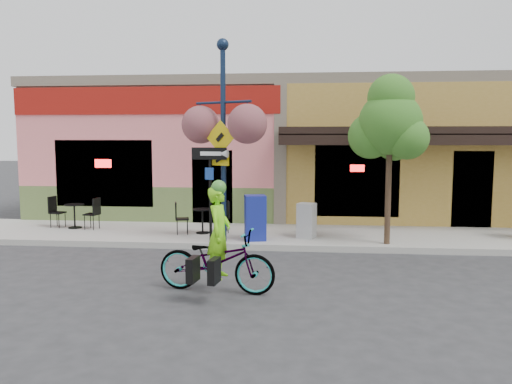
# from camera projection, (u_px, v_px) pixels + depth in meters

# --- Properties ---
(ground) EXTENTS (90.00, 90.00, 0.00)m
(ground) POSITION_uv_depth(u_px,v_px,m) (317.00, 257.00, 11.17)
(ground) COLOR #2D2D30
(ground) RESTS_ON ground
(sidewalk) EXTENTS (24.00, 3.00, 0.15)m
(sidewalk) POSITION_uv_depth(u_px,v_px,m) (315.00, 236.00, 13.14)
(sidewalk) COLOR #9E9B93
(sidewalk) RESTS_ON ground
(curb) EXTENTS (24.00, 0.12, 0.15)m
(curb) POSITION_uv_depth(u_px,v_px,m) (316.00, 248.00, 11.70)
(curb) COLOR #A8A59E
(curb) RESTS_ON ground
(building) EXTENTS (18.20, 8.20, 4.50)m
(building) POSITION_uv_depth(u_px,v_px,m) (313.00, 149.00, 18.35)
(building) COLOR #F6797D
(building) RESTS_ON ground
(bicycle) EXTENTS (2.16, 1.02, 1.09)m
(bicycle) POSITION_uv_depth(u_px,v_px,m) (216.00, 261.00, 8.60)
(bicycle) COLOR maroon
(bicycle) RESTS_ON ground
(cyclist_rider) EXTENTS (0.46, 0.63, 1.59)m
(cyclist_rider) POSITION_uv_depth(u_px,v_px,m) (219.00, 247.00, 8.57)
(cyclist_rider) COLOR #7BE317
(cyclist_rider) RESTS_ON ground
(lamp_post) EXTENTS (1.66, 1.20, 4.84)m
(lamp_post) POSITION_uv_depth(u_px,v_px,m) (223.00, 142.00, 11.91)
(lamp_post) COLOR #13223B
(lamp_post) RESTS_ON sidewalk
(one_way_sign) EXTENTS (0.90, 0.34, 2.28)m
(one_way_sign) POSITION_uv_depth(u_px,v_px,m) (210.00, 195.00, 11.92)
(one_way_sign) COLOR black
(one_way_sign) RESTS_ON sidewalk
(cafe_set_left) EXTENTS (1.58, 0.98, 0.88)m
(cafe_set_left) POSITION_uv_depth(u_px,v_px,m) (74.00, 212.00, 13.89)
(cafe_set_left) COLOR black
(cafe_set_left) RESTS_ON sidewalk
(cafe_set_right) EXTENTS (1.55, 1.06, 0.85)m
(cafe_set_right) POSITION_uv_depth(u_px,v_px,m) (202.00, 217.00, 13.14)
(cafe_set_right) COLOR black
(cafe_set_right) RESTS_ON sidewalk
(newspaper_box_blue) EXTENTS (0.58, 0.54, 1.11)m
(newspaper_box_blue) POSITION_uv_depth(u_px,v_px,m) (255.00, 218.00, 12.25)
(newspaper_box_blue) COLOR navy
(newspaper_box_blue) RESTS_ON sidewalk
(newspaper_box_grey) EXTENTS (0.52, 0.50, 0.88)m
(newspaper_box_grey) POSITION_uv_depth(u_px,v_px,m) (307.00, 221.00, 12.52)
(newspaper_box_grey) COLOR #A6A6A6
(newspaper_box_grey) RESTS_ON sidewalk
(street_tree) EXTENTS (1.86, 1.86, 4.03)m
(street_tree) POSITION_uv_depth(u_px,v_px,m) (389.00, 159.00, 11.66)
(street_tree) COLOR #3D7A26
(street_tree) RESTS_ON sidewalk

